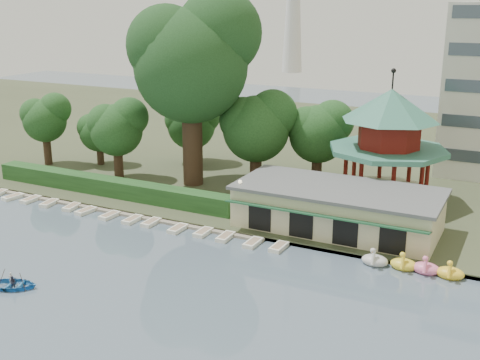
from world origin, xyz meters
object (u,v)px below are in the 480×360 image
Objects in this scene: dock at (114,210)px; big_tree at (193,55)px; boathouse at (337,208)px; rowboat_with_passengers at (12,281)px; pavilion at (389,134)px.

dock is 1.58× the size of big_tree.
boathouse reaches higher than dock.
dock is 5.49× the size of rowboat_with_passengers.
pavilion is at bearing 78.72° from boathouse.
big_tree is at bearing -169.67° from pavilion.
dock is at bearing -148.34° from pavilion.
boathouse is 1.38× the size of pavilion.
big_tree reaches higher than pavilion.
pavilion is at bearing 10.33° from big_tree.
rowboat_with_passengers is at bearing -88.43° from big_tree.
pavilion is 22.43m from big_tree.
big_tree is (-20.83, -3.80, 7.39)m from pavilion.
big_tree reaches higher than boathouse.
rowboat_with_passengers is (0.77, -28.00, -14.34)m from big_tree.
pavilion is (24.00, 14.80, 7.36)m from dock.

